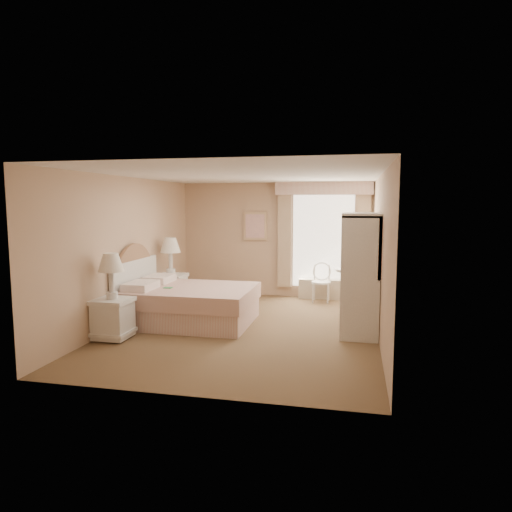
% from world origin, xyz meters
% --- Properties ---
extents(room, '(4.21, 5.51, 2.51)m').
position_xyz_m(room, '(0.00, 0.00, 1.25)').
color(room, brown).
rests_on(room, ground).
extents(window, '(2.05, 0.22, 2.51)m').
position_xyz_m(window, '(1.05, 2.65, 1.34)').
color(window, white).
rests_on(window, room).
extents(framed_art, '(0.52, 0.04, 0.62)m').
position_xyz_m(framed_art, '(-0.45, 2.71, 1.55)').
color(framed_art, tan).
rests_on(framed_art, room).
extents(bed, '(2.13, 1.65, 1.46)m').
position_xyz_m(bed, '(-1.12, 0.13, 0.35)').
color(bed, tan).
rests_on(bed, room).
extents(nightstand_near, '(0.53, 0.53, 1.29)m').
position_xyz_m(nightstand_near, '(-1.84, -1.02, 0.49)').
color(nightstand_near, white).
rests_on(nightstand_near, room).
extents(nightstand_far, '(0.56, 0.56, 1.35)m').
position_xyz_m(nightstand_far, '(-1.84, 1.23, 0.51)').
color(nightstand_far, white).
rests_on(nightstand_far, room).
extents(round_table, '(0.78, 0.78, 0.82)m').
position_xyz_m(round_table, '(1.75, 1.58, 0.55)').
color(round_table, silver).
rests_on(round_table, room).
extents(cafe_chair, '(0.40, 0.40, 0.82)m').
position_xyz_m(cafe_chair, '(1.05, 2.34, 0.48)').
color(cafe_chair, silver).
rests_on(cafe_chair, room).
extents(armoire, '(0.57, 1.14, 1.90)m').
position_xyz_m(armoire, '(1.81, 0.15, 0.79)').
color(armoire, white).
rests_on(armoire, room).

